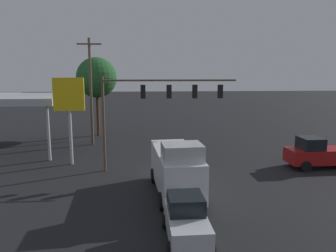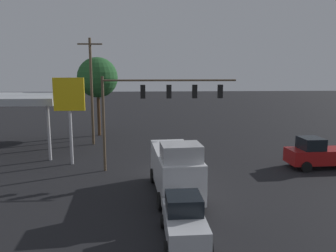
# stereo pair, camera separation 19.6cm
# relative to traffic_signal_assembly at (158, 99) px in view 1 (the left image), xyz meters

# --- Properties ---
(ground_plane) EXTENTS (200.00, 200.00, 0.00)m
(ground_plane) POSITION_rel_traffic_signal_assembly_xyz_m (-0.85, 0.83, -5.42)
(ground_plane) COLOR black
(traffic_signal_assembly) EXTENTS (9.90, 0.43, 7.06)m
(traffic_signal_assembly) POSITION_rel_traffic_signal_assembly_xyz_m (0.00, 0.00, 0.00)
(traffic_signal_assembly) COLOR brown
(traffic_signal_assembly) RESTS_ON ground
(utility_pole) EXTENTS (2.40, 0.26, 10.65)m
(utility_pole) POSITION_rel_traffic_signal_assembly_xyz_m (6.30, -9.23, 0.20)
(utility_pole) COLOR brown
(utility_pole) RESTS_ON ground
(gas_station_canopy) EXTENTS (8.74, 8.71, 5.23)m
(gas_station_canopy) POSITION_rel_traffic_signal_assembly_xyz_m (12.75, -7.07, -0.54)
(gas_station_canopy) COLOR #B2B7BC
(gas_station_canopy) RESTS_ON ground
(price_sign) EXTENTS (2.39, 0.27, 6.93)m
(price_sign) POSITION_rel_traffic_signal_assembly_xyz_m (6.88, -2.02, -0.23)
(price_sign) COLOR #B7B7BC
(price_sign) RESTS_ON ground
(hatchback_crossing) EXTENTS (2.02, 3.83, 1.97)m
(hatchback_crossing) POSITION_rel_traffic_signal_assembly_xyz_m (-0.80, 10.55, -4.47)
(hatchback_crossing) COLOR silver
(hatchback_crossing) RESTS_ON ground
(delivery_truck) EXTENTS (2.95, 6.95, 3.58)m
(delivery_truck) POSITION_rel_traffic_signal_assembly_xyz_m (-0.86, 5.23, -3.72)
(delivery_truck) COLOR silver
(delivery_truck) RESTS_ON ground
(pickup_parked) EXTENTS (5.26, 2.38, 2.40)m
(pickup_parked) POSITION_rel_traffic_signal_assembly_xyz_m (-12.48, 0.32, -4.31)
(pickup_parked) COLOR maroon
(pickup_parked) RESTS_ON ground
(street_tree) EXTENTS (4.59, 4.59, 9.02)m
(street_tree) POSITION_rel_traffic_signal_assembly_xyz_m (6.37, -14.03, 1.28)
(street_tree) COLOR #4C331E
(street_tree) RESTS_ON ground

